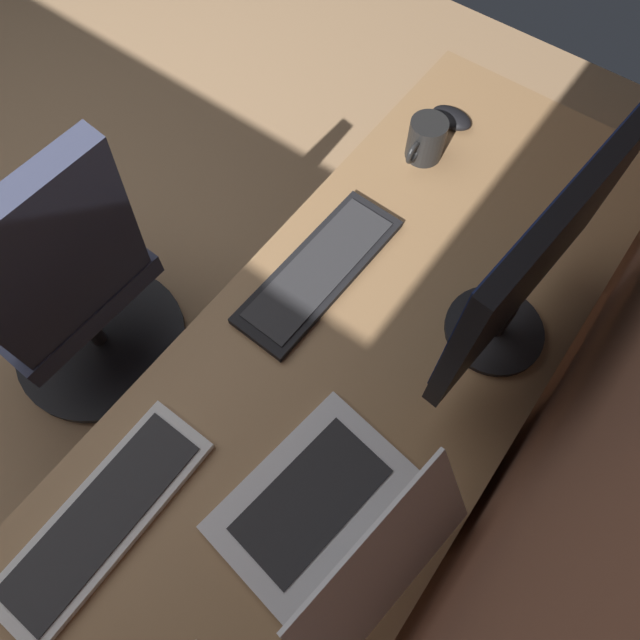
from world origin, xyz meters
TOP-DOWN VIEW (x-y plane):
  - desk at (-0.15, 1.58)m, footprint 1.89×0.65m
  - drawer_pedestal at (-0.22, 1.60)m, footprint 0.40×0.51m
  - monitor_primary at (-0.43, 1.76)m, footprint 0.50×0.20m
  - laptop_leftmost at (0.07, 1.73)m, footprint 0.38×0.36m
  - keyboard_main at (-0.33, 1.39)m, footprint 0.42×0.15m
  - keyboard_spare at (0.30, 1.39)m, footprint 0.42×0.14m
  - mouse_main at (-0.87, 1.39)m, footprint 0.06×0.10m
  - coffee_mug at (-0.74, 1.39)m, footprint 0.13×0.09m
  - office_chair at (-0.01, 0.79)m, footprint 0.56×0.56m

SIDE VIEW (x-z plane):
  - drawer_pedestal at x=-0.22m, z-range 0.00..0.69m
  - office_chair at x=-0.01m, z-range -0.03..0.94m
  - desk at x=-0.15m, z-range 0.29..1.02m
  - keyboard_main at x=-0.33m, z-range 0.73..0.75m
  - keyboard_spare at x=0.30m, z-range 0.73..0.75m
  - mouse_main at x=-0.87m, z-range 0.73..0.76m
  - laptop_leftmost at x=0.07m, z-range 0.68..0.88m
  - coffee_mug at x=-0.74m, z-range 0.73..0.83m
  - monitor_primary at x=-0.43m, z-range 0.76..1.23m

